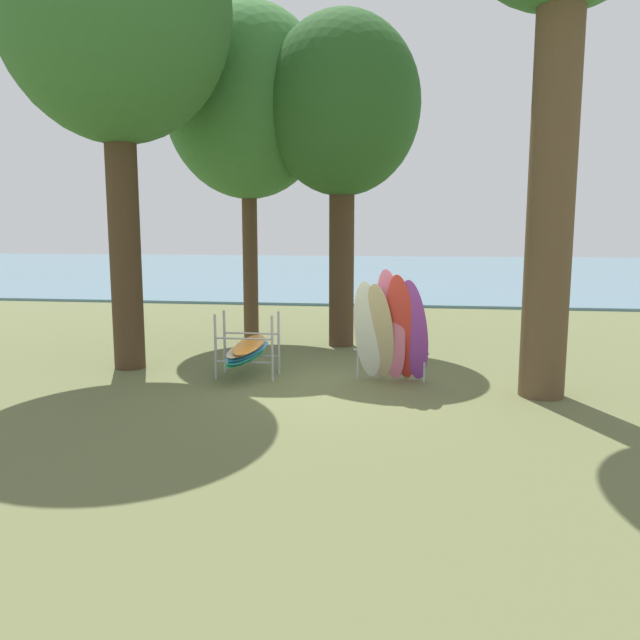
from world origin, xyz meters
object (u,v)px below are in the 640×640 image
(tree_foreground_left, at_px, (114,10))
(board_storage_rack, at_px, (247,350))
(tree_mid_behind, at_px, (342,109))
(tree_far_left_back, at_px, (248,103))
(leaning_board_pile, at_px, (391,331))

(tree_foreground_left, xyz_separation_m, board_storage_rack, (2.60, -0.41, -6.45))
(tree_mid_behind, bearing_deg, board_storage_rack, -113.01)
(board_storage_rack, bearing_deg, tree_foreground_left, 170.98)
(tree_far_left_back, distance_m, board_storage_rack, 6.79)
(tree_foreground_left, relative_size, leaning_board_pile, 4.45)
(tree_foreground_left, distance_m, tree_far_left_back, 4.15)
(tree_far_left_back, relative_size, leaning_board_pile, 3.81)
(board_storage_rack, bearing_deg, tree_far_left_back, 103.03)
(tree_mid_behind, distance_m, leaning_board_pile, 6.02)
(tree_mid_behind, relative_size, tree_far_left_back, 0.94)
(tree_foreground_left, bearing_deg, tree_mid_behind, 36.81)
(tree_mid_behind, distance_m, tree_far_left_back, 2.50)
(tree_foreground_left, height_order, leaning_board_pile, tree_foreground_left)
(tree_mid_behind, xyz_separation_m, board_storage_rack, (-1.47, -3.45, -5.06))
(leaning_board_pile, relative_size, board_storage_rack, 1.02)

